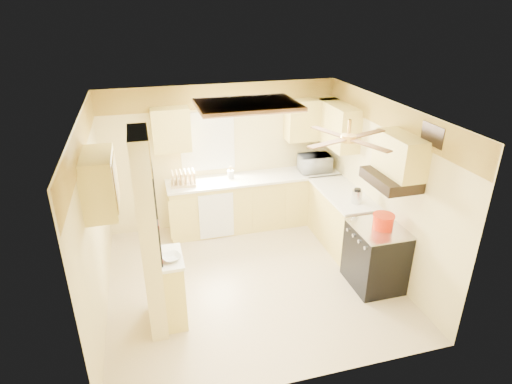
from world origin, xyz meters
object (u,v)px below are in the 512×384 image
object	(u,v)px
stove	(375,256)
microwave	(315,163)
dutch_oven	(383,221)
kettle	(357,196)
bowl	(172,258)

from	to	relation	value
stove	microwave	distance (m)	2.21
stove	dutch_oven	xyz separation A→B (m)	(0.04, -0.01, 0.55)
microwave	dutch_oven	distance (m)	2.14
stove	dutch_oven	distance (m)	0.56
stove	kettle	world-z (taller)	kettle
stove	microwave	xyz separation A→B (m)	(-0.07, 2.12, 0.63)
stove	dutch_oven	bearing A→B (deg)	-12.34
stove	microwave	world-z (taller)	microwave
bowl	stove	bearing A→B (deg)	1.50
stove	kettle	size ratio (longest dim) A/B	3.96
microwave	dutch_oven	bearing A→B (deg)	94.26
stove	bowl	distance (m)	2.84
stove	dutch_oven	world-z (taller)	dutch_oven
dutch_oven	kettle	world-z (taller)	kettle
bowl	dutch_oven	xyz separation A→B (m)	(2.83, 0.06, 0.05)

